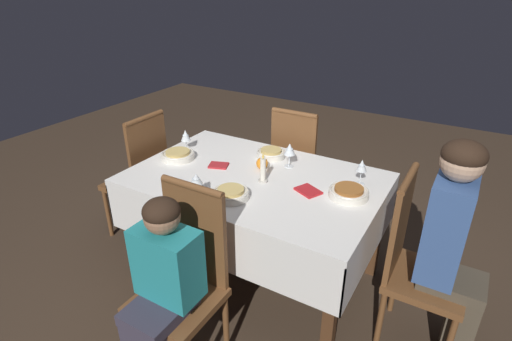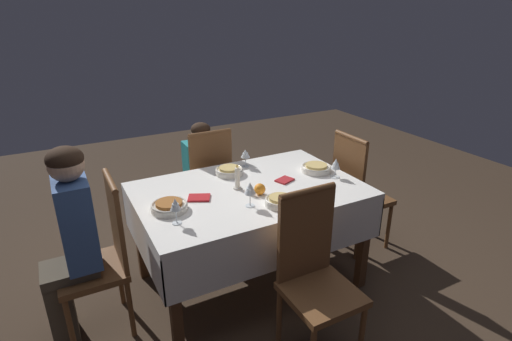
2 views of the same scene
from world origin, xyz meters
TOP-DOWN VIEW (x-y plane):
  - ground_plane at (0.00, 0.00)m, footprint 8.00×8.00m
  - dining_table at (0.00, 0.00)m, footprint 1.51×0.99m
  - chair_east at (0.98, -0.02)m, footprint 0.39×0.39m
  - chair_south at (0.03, -0.72)m, footprint 0.39×0.39m
  - chair_west at (-0.98, -0.01)m, footprint 0.39×0.39m
  - chair_north at (-0.04, 0.72)m, footprint 0.39×0.39m
  - person_adult_denim at (1.13, -0.02)m, footprint 0.34×0.30m
  - person_child_teal at (0.03, -0.89)m, footprint 0.30×0.33m
  - bowl_east at (0.57, 0.06)m, footprint 0.22×0.22m
  - wine_glass_east at (0.58, 0.23)m, footprint 0.06×0.06m
  - bowl_south at (0.02, -0.29)m, footprint 0.20×0.20m
  - wine_glass_south at (-0.15, -0.37)m, footprint 0.07×0.07m
  - bowl_west at (-0.58, -0.03)m, footprint 0.22×0.22m
  - wine_glass_west at (-0.63, 0.12)m, footprint 0.07×0.07m
  - bowl_north at (-0.06, 0.31)m, footprint 0.19×0.19m
  - wine_glass_north at (0.12, 0.24)m, footprint 0.07×0.07m
  - candle_centerpiece at (0.07, -0.03)m, footprint 0.06×0.06m
  - orange_fruit at (-0.02, 0.12)m, footprint 0.08×0.08m
  - napkin_red_folded at (-0.28, 0.01)m, footprint 0.14×0.13m
  - napkin_spare_side at (0.36, -0.01)m, footprint 0.17×0.15m

SIDE VIEW (x-z plane):
  - ground_plane at x=0.00m, z-range 0.00..0.00m
  - chair_east at x=0.98m, z-range 0.03..1.04m
  - chair_south at x=0.03m, z-range 0.03..1.04m
  - chair_west at x=-0.98m, z-range 0.03..1.04m
  - chair_north at x=-0.04m, z-range 0.03..1.04m
  - person_child_teal at x=0.03m, z-range 0.05..1.07m
  - dining_table at x=0.00m, z-range 0.28..1.04m
  - person_adult_denim at x=1.13m, z-range 0.08..1.30m
  - napkin_spare_side at x=0.36m, z-range 0.76..0.77m
  - napkin_red_folded at x=-0.28m, z-range 0.76..0.77m
  - bowl_east at x=0.57m, z-range 0.76..0.81m
  - bowl_west at x=-0.58m, z-range 0.76..0.81m
  - bowl_south at x=0.02m, z-range 0.76..0.81m
  - bowl_north at x=-0.06m, z-range 0.76..0.81m
  - orange_fruit at x=-0.02m, z-range 0.76..0.83m
  - candle_centerpiece at x=0.07m, z-range 0.74..0.92m
  - wine_glass_west at x=-0.63m, z-range 0.79..0.93m
  - wine_glass_south at x=-0.15m, z-range 0.79..0.93m
  - wine_glass_east at x=0.58m, z-range 0.80..0.95m
  - wine_glass_north at x=0.12m, z-range 0.80..0.95m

